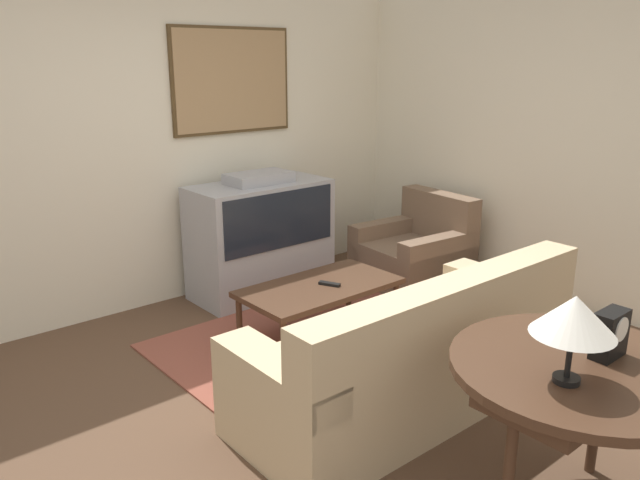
{
  "coord_description": "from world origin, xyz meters",
  "views": [
    {
      "loc": [
        -2.15,
        -2.57,
        2.02
      ],
      "look_at": [
        0.63,
        0.69,
        0.75
      ],
      "focal_mm": 35.0,
      "sensor_mm": 36.0,
      "label": 1
    }
  ],
  "objects_px": {
    "tv": "(261,237)",
    "table_lamp": "(574,317)",
    "armchair": "(415,255)",
    "mantel_clock": "(610,334)",
    "console_table": "(578,378)",
    "coffee_table": "(320,290)",
    "couch": "(414,358)"
  },
  "relations": [
    {
      "from": "tv",
      "to": "table_lamp",
      "type": "distance_m",
      "value": 3.35
    },
    {
      "from": "armchair",
      "to": "mantel_clock",
      "type": "bearing_deg",
      "value": -27.65
    },
    {
      "from": "armchair",
      "to": "console_table",
      "type": "xyz_separation_m",
      "value": [
        -1.79,
        -2.47,
        0.41
      ]
    },
    {
      "from": "coffee_table",
      "to": "mantel_clock",
      "type": "relative_size",
      "value": 5.47
    },
    {
      "from": "armchair",
      "to": "coffee_table",
      "type": "distance_m",
      "value": 1.48
    },
    {
      "from": "coffee_table",
      "to": "table_lamp",
      "type": "xyz_separation_m",
      "value": [
        -0.54,
        -2.17,
        0.66
      ]
    },
    {
      "from": "table_lamp",
      "to": "console_table",
      "type": "bearing_deg",
      "value": 11.81
    },
    {
      "from": "armchair",
      "to": "table_lamp",
      "type": "relative_size",
      "value": 2.45
    },
    {
      "from": "armchair",
      "to": "coffee_table",
      "type": "height_order",
      "value": "armchair"
    },
    {
      "from": "tv",
      "to": "coffee_table",
      "type": "distance_m",
      "value": 1.09
    },
    {
      "from": "console_table",
      "to": "mantel_clock",
      "type": "xyz_separation_m",
      "value": [
        0.16,
        -0.04,
        0.17
      ]
    },
    {
      "from": "table_lamp",
      "to": "couch",
      "type": "bearing_deg",
      "value": 72.0
    },
    {
      "from": "coffee_table",
      "to": "tv",
      "type": "bearing_deg",
      "value": 78.0
    },
    {
      "from": "coffee_table",
      "to": "mantel_clock",
      "type": "bearing_deg",
      "value": -94.99
    },
    {
      "from": "tv",
      "to": "mantel_clock",
      "type": "height_order",
      "value": "tv"
    },
    {
      "from": "couch",
      "to": "console_table",
      "type": "xyz_separation_m",
      "value": [
        -0.17,
        -1.06,
        0.38
      ]
    },
    {
      "from": "tv",
      "to": "coffee_table",
      "type": "height_order",
      "value": "tv"
    },
    {
      "from": "tv",
      "to": "armchair",
      "type": "height_order",
      "value": "tv"
    },
    {
      "from": "couch",
      "to": "coffee_table",
      "type": "height_order",
      "value": "couch"
    },
    {
      "from": "armchair",
      "to": "coffee_table",
      "type": "relative_size",
      "value": 0.78
    },
    {
      "from": "armchair",
      "to": "console_table",
      "type": "relative_size",
      "value": 0.84
    },
    {
      "from": "tv",
      "to": "table_lamp",
      "type": "relative_size",
      "value": 3.25
    },
    {
      "from": "coffee_table",
      "to": "mantel_clock",
      "type": "xyz_separation_m",
      "value": [
        -0.19,
        -2.17,
        0.48
      ]
    },
    {
      "from": "armchair",
      "to": "console_table",
      "type": "bearing_deg",
      "value": -30.55
    },
    {
      "from": "console_table",
      "to": "couch",
      "type": "bearing_deg",
      "value": 80.93
    },
    {
      "from": "armchair",
      "to": "mantel_clock",
      "type": "distance_m",
      "value": 3.05
    },
    {
      "from": "couch",
      "to": "armchair",
      "type": "bearing_deg",
      "value": -138.22
    },
    {
      "from": "couch",
      "to": "coffee_table",
      "type": "distance_m",
      "value": 1.08
    },
    {
      "from": "coffee_table",
      "to": "armchair",
      "type": "bearing_deg",
      "value": 13.32
    },
    {
      "from": "couch",
      "to": "mantel_clock",
      "type": "relative_size",
      "value": 10.11
    },
    {
      "from": "tv",
      "to": "armchair",
      "type": "relative_size",
      "value": 1.33
    },
    {
      "from": "tv",
      "to": "table_lamp",
      "type": "bearing_deg",
      "value": -103.27
    }
  ]
}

